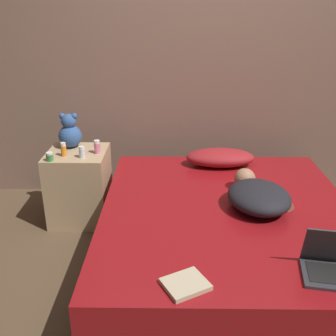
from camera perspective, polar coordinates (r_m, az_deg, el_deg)
The scene contains 13 objects.
ground_plane at distance 2.84m, azimuth 8.16°, elevation -13.79°, with size 12.00×12.00×0.00m, color brown.
wall_back at distance 3.51m, azimuth 6.94°, elevation 16.41°, with size 8.00×0.06×2.60m.
bed at distance 2.71m, azimuth 8.42°, elevation -9.98°, with size 1.67×1.87×0.45m.
nightstand at distance 3.31m, azimuth -12.70°, elevation -2.52°, with size 0.47×0.47×0.59m.
pillow at distance 3.22m, azimuth 7.58°, elevation 1.52°, with size 0.55×0.28×0.14m.
person_lying at distance 2.62m, azimuth 12.91°, elevation -3.83°, with size 0.46×0.62×0.16m.
laptop at distance 2.13m, azimuth 22.80°, elevation -12.74°, with size 0.32×0.28×0.23m.
teddy_bear at distance 3.28m, azimuth -14.05°, elevation 5.01°, with size 0.19×0.19×0.28m.
bottle_clear at distance 3.06m, azimuth -12.39°, elevation 2.26°, with size 0.04×0.04×0.09m.
bottle_pink at distance 3.12m, azimuth -10.24°, elevation 3.02°, with size 0.05×0.05×0.11m.
bottle_green at distance 3.06m, azimuth -16.80°, elevation 1.57°, with size 0.05×0.05×0.07m.
bottle_orange at distance 3.12m, azimuth -14.92°, elevation 2.61°, with size 0.04×0.04×0.11m.
book at distance 1.92m, azimuth 2.55°, elevation -16.50°, with size 0.26×0.24×0.02m.
Camera 1 is at (-0.36, -2.26, 1.69)m, focal length 42.00 mm.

